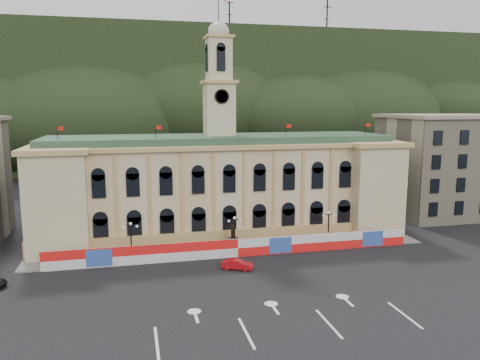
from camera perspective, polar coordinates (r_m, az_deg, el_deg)
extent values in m
plane|color=black|center=(50.65, 3.64, -14.59)|extent=(260.00, 260.00, 0.00)
cube|color=black|center=(174.86, -8.82, 9.61)|extent=(230.00, 70.00, 44.00)
cube|color=#595651|center=(162.06, 4.42, 12.56)|extent=(22.00, 8.00, 14.00)
cube|color=#595651|center=(156.28, -26.33, 10.31)|extent=(16.00, 7.00, 10.00)
cylinder|color=black|center=(165.49, -1.31, 19.50)|extent=(0.50, 0.50, 20.00)
cylinder|color=black|center=(175.95, 10.56, 18.73)|extent=(0.50, 0.50, 20.00)
cube|color=beige|center=(74.80, -2.50, -1.14)|extent=(55.00, 15.00, 14.00)
cube|color=tan|center=(68.68, -1.25, -7.05)|extent=(56.00, 0.80, 2.40)
cube|color=tan|center=(73.84, -2.54, 4.44)|extent=(56.20, 16.20, 0.60)
cube|color=#30503A|center=(73.78, -2.54, 4.98)|extent=(53.00, 13.00, 1.20)
cube|color=beige|center=(73.26, -20.73, -1.96)|extent=(8.00, 17.00, 14.00)
cube|color=beige|center=(81.48, 14.10, -0.56)|extent=(8.00, 17.00, 14.00)
cube|color=beige|center=(73.59, -2.57, 8.56)|extent=(4.40, 4.40, 8.00)
cube|color=tan|center=(73.66, -2.59, 11.82)|extent=(5.20, 5.20, 0.50)
cube|color=beige|center=(73.89, -2.61, 14.38)|extent=(3.60, 3.60, 6.50)
cube|color=tan|center=(74.27, -2.63, 16.99)|extent=(4.20, 4.20, 0.40)
cylinder|color=black|center=(71.33, -2.23, 10.14)|extent=(2.20, 0.20, 2.20)
ellipsoid|color=beige|center=(74.40, -2.63, 17.68)|extent=(3.20, 3.20, 2.72)
cylinder|color=black|center=(74.94, -2.65, 20.10)|extent=(0.12, 0.12, 5.00)
cube|color=#BAAD8F|center=(94.88, 23.58, 1.52)|extent=(20.00, 16.00, 18.00)
cube|color=gray|center=(94.21, 23.94, 7.13)|extent=(21.00, 17.00, 0.60)
cube|color=red|center=(63.80, -0.27, -8.28)|extent=(50.00, 0.25, 2.50)
cube|color=#3254A9|center=(62.37, -16.80, -9.10)|extent=(3.20, 0.05, 2.20)
cube|color=#3254A9|center=(65.21, 4.95, -7.93)|extent=(3.20, 0.05, 2.20)
cube|color=#3254A9|center=(70.68, 15.89, -6.90)|extent=(3.20, 0.05, 2.20)
cube|color=slate|center=(66.71, -0.80, -8.55)|extent=(56.00, 5.50, 0.16)
cube|color=#595651|center=(66.70, -0.85, -7.81)|extent=(1.40, 1.40, 1.80)
cylinder|color=black|center=(66.22, -0.86, -6.41)|extent=(0.60, 0.60, 1.60)
sphere|color=black|center=(65.99, -0.86, -5.66)|extent=(0.44, 0.44, 0.44)
cylinder|color=black|center=(64.59, -13.05, -9.33)|extent=(0.44, 0.44, 0.30)
cylinder|color=black|center=(63.92, -13.12, -7.42)|extent=(0.18, 0.18, 4.80)
cube|color=black|center=(63.31, -13.20, -5.42)|extent=(1.60, 0.08, 0.08)
sphere|color=silver|center=(63.36, -13.92, -5.58)|extent=(0.36, 0.36, 0.36)
sphere|color=silver|center=(63.35, -12.47, -5.53)|extent=(0.36, 0.36, 0.36)
sphere|color=silver|center=(63.25, -13.21, -5.20)|extent=(0.40, 0.40, 0.40)
cylinder|color=black|center=(65.99, -0.66, -8.69)|extent=(0.44, 0.44, 0.30)
cylinder|color=black|center=(65.34, -0.67, -6.81)|extent=(0.18, 0.18, 4.80)
cube|color=black|center=(64.74, -0.67, -4.85)|extent=(1.60, 0.08, 0.08)
sphere|color=silver|center=(64.62, -1.37, -5.02)|extent=(0.36, 0.36, 0.36)
sphere|color=silver|center=(64.95, 0.02, -4.94)|extent=(0.36, 0.36, 0.36)
sphere|color=silver|center=(64.68, -0.67, -4.64)|extent=(0.40, 0.40, 0.40)
cylinder|color=black|center=(70.22, 10.67, -7.74)|extent=(0.44, 0.44, 0.30)
cylinder|color=black|center=(69.60, 10.72, -5.97)|extent=(0.18, 0.18, 4.80)
cube|color=black|center=(69.04, 10.78, -4.12)|extent=(1.60, 0.08, 0.08)
sphere|color=silver|center=(68.76, 10.16, -4.29)|extent=(0.36, 0.36, 0.36)
sphere|color=silver|center=(69.40, 11.38, -4.20)|extent=(0.36, 0.36, 0.36)
sphere|color=silver|center=(68.98, 10.78, -3.92)|extent=(0.40, 0.40, 0.40)
imported|color=#B70D13|center=(59.42, -0.33, -10.23)|extent=(4.22, 4.92, 1.29)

